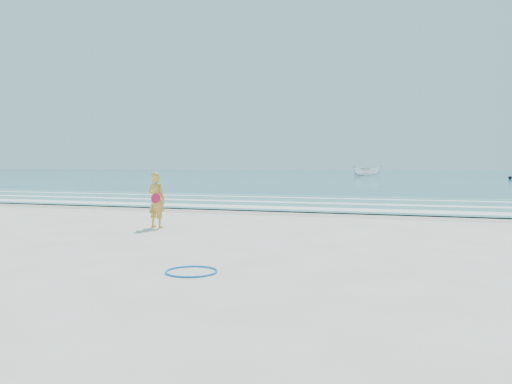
% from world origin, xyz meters
% --- Properties ---
extents(ground, '(400.00, 400.00, 0.00)m').
position_xyz_m(ground, '(0.00, 0.00, 0.00)').
color(ground, silver).
rests_on(ground, ground).
extents(wet_sand, '(400.00, 2.40, 0.00)m').
position_xyz_m(wet_sand, '(0.00, 9.00, 0.00)').
color(wet_sand, '#B2A893').
rests_on(wet_sand, ground).
extents(ocean, '(400.00, 190.00, 0.04)m').
position_xyz_m(ocean, '(0.00, 105.00, 0.02)').
color(ocean, '#19727F').
rests_on(ocean, ground).
extents(shallow, '(400.00, 10.00, 0.01)m').
position_xyz_m(shallow, '(0.00, 14.00, 0.04)').
color(shallow, '#59B7AD').
rests_on(shallow, ocean).
extents(foam_near, '(400.00, 1.40, 0.01)m').
position_xyz_m(foam_near, '(0.00, 10.30, 0.05)').
color(foam_near, white).
rests_on(foam_near, shallow).
extents(foam_mid, '(400.00, 0.90, 0.01)m').
position_xyz_m(foam_mid, '(0.00, 13.20, 0.05)').
color(foam_mid, white).
rests_on(foam_mid, shallow).
extents(foam_far, '(400.00, 0.60, 0.01)m').
position_xyz_m(foam_far, '(0.00, 16.50, 0.05)').
color(foam_far, white).
rests_on(foam_far, shallow).
extents(hoop, '(0.97, 0.97, 0.03)m').
position_xyz_m(hoop, '(1.16, -1.28, 0.02)').
color(hoop, blue).
rests_on(hoop, ground).
extents(boat, '(4.60, 2.09, 1.72)m').
position_xyz_m(boat, '(-3.95, 71.63, 0.90)').
color(boat, white).
rests_on(boat, ocean).
extents(buoy, '(0.45, 0.45, 0.45)m').
position_xyz_m(buoy, '(14.44, 58.52, 0.26)').
color(buoy, black).
rests_on(buoy, ocean).
extents(woman, '(0.62, 0.47, 1.51)m').
position_xyz_m(woman, '(-2.26, 3.57, 0.76)').
color(woman, gold).
rests_on(woman, ground).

